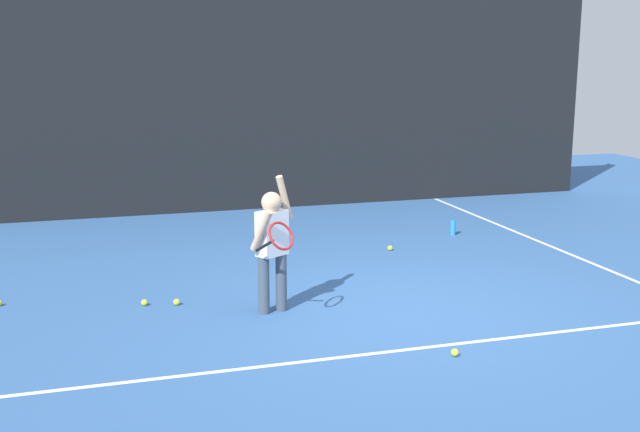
{
  "coord_description": "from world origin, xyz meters",
  "views": [
    {
      "loc": [
        -2.89,
        -6.79,
        2.51
      ],
      "look_at": [
        -0.61,
        0.79,
        0.85
      ],
      "focal_mm": 43.66,
      "sensor_mm": 36.0,
      "label": 1
    }
  ],
  "objects_px": {
    "tennis_player": "(272,241)",
    "tennis_ball_0": "(455,352)",
    "tennis_ball_3": "(144,303)",
    "water_bottle": "(453,227)",
    "tennis_ball_2": "(390,248)",
    "tennis_ball_4": "(177,302)"
  },
  "relations": [
    {
      "from": "tennis_player",
      "to": "tennis_ball_0",
      "type": "height_order",
      "value": "tennis_player"
    },
    {
      "from": "tennis_player",
      "to": "tennis_ball_3",
      "type": "xyz_separation_m",
      "value": [
        -1.2,
        0.58,
        -0.69
      ]
    },
    {
      "from": "water_bottle",
      "to": "tennis_ball_3",
      "type": "xyz_separation_m",
      "value": [
        -4.4,
        -1.95,
        -0.08
      ]
    },
    {
      "from": "tennis_player",
      "to": "tennis_ball_2",
      "type": "height_order",
      "value": "tennis_player"
    },
    {
      "from": "water_bottle",
      "to": "tennis_ball_4",
      "type": "relative_size",
      "value": 3.33
    },
    {
      "from": "tennis_ball_2",
      "to": "tennis_ball_3",
      "type": "xyz_separation_m",
      "value": [
        -3.23,
        -1.38,
        0.0
      ]
    },
    {
      "from": "water_bottle",
      "to": "tennis_ball_2",
      "type": "relative_size",
      "value": 3.33
    },
    {
      "from": "water_bottle",
      "to": "tennis_ball_4",
      "type": "height_order",
      "value": "water_bottle"
    },
    {
      "from": "tennis_ball_3",
      "to": "tennis_ball_4",
      "type": "bearing_deg",
      "value": -13.67
    },
    {
      "from": "tennis_ball_2",
      "to": "tennis_player",
      "type": "bearing_deg",
      "value": -135.92
    },
    {
      "from": "tennis_player",
      "to": "tennis_ball_4",
      "type": "xyz_separation_m",
      "value": [
        -0.89,
        0.5,
        -0.69
      ]
    },
    {
      "from": "tennis_ball_0",
      "to": "tennis_ball_3",
      "type": "distance_m",
      "value": 3.21
    },
    {
      "from": "tennis_ball_2",
      "to": "tennis_ball_4",
      "type": "bearing_deg",
      "value": -153.4
    },
    {
      "from": "tennis_player",
      "to": "tennis_ball_0",
      "type": "xyz_separation_m",
      "value": [
        1.21,
        -1.55,
        -0.69
      ]
    },
    {
      "from": "tennis_ball_4",
      "to": "water_bottle",
      "type": "bearing_deg",
      "value": 26.33
    },
    {
      "from": "tennis_ball_0",
      "to": "tennis_ball_2",
      "type": "height_order",
      "value": "same"
    },
    {
      "from": "water_bottle",
      "to": "tennis_ball_0",
      "type": "height_order",
      "value": "water_bottle"
    },
    {
      "from": "tennis_ball_0",
      "to": "tennis_ball_2",
      "type": "bearing_deg",
      "value": 76.92
    },
    {
      "from": "tennis_ball_0",
      "to": "tennis_ball_3",
      "type": "xyz_separation_m",
      "value": [
        -2.41,
        2.13,
        0.0
      ]
    },
    {
      "from": "tennis_player",
      "to": "tennis_ball_3",
      "type": "bearing_deg",
      "value": 123.7
    },
    {
      "from": "tennis_ball_3",
      "to": "tennis_player",
      "type": "bearing_deg",
      "value": -25.56
    },
    {
      "from": "tennis_ball_2",
      "to": "tennis_ball_3",
      "type": "relative_size",
      "value": 1.0
    }
  ]
}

